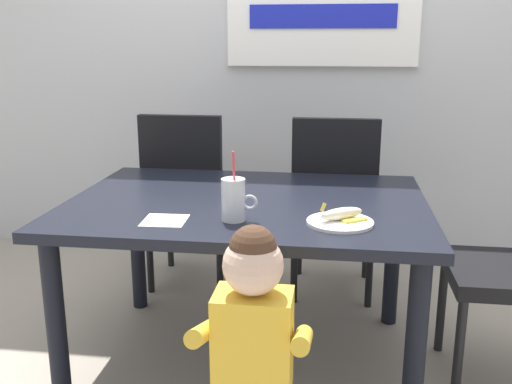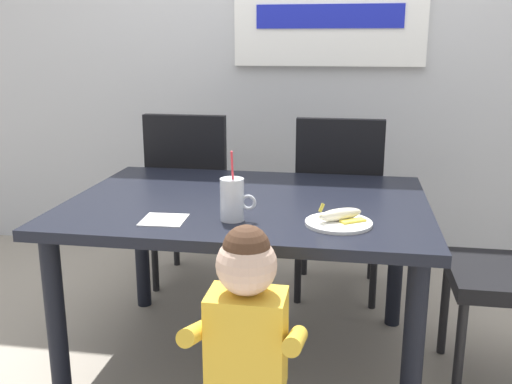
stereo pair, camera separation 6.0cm
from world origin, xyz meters
TOP-DOWN VIEW (x-y plane):
  - ground_plane at (0.00, 0.00)m, footprint 24.00×24.00m
  - back_wall at (0.00, 1.37)m, footprint 6.40×0.17m
  - dining_table at (0.00, 0.00)m, footprint 1.41×1.02m
  - dining_chair_left at (-0.43, 0.71)m, footprint 0.44×0.45m
  - dining_chair_right at (0.34, 0.69)m, footprint 0.44×0.45m
  - toddler_standing at (0.13, -0.73)m, footprint 0.33×0.24m
  - milk_cup at (-0.00, -0.27)m, footprint 0.13×0.08m
  - snack_plate at (0.37, -0.27)m, footprint 0.23×0.23m
  - peeled_banana at (0.37, -0.25)m, footprint 0.17×0.15m
  - paper_napkin at (-0.24, -0.32)m, footprint 0.16×0.16m

SIDE VIEW (x-z plane):
  - ground_plane at x=0.00m, z-range 0.00..0.00m
  - toddler_standing at x=0.13m, z-range 0.11..0.95m
  - dining_chair_left at x=-0.43m, z-range 0.06..1.02m
  - dining_chair_right at x=0.34m, z-range 0.06..1.02m
  - dining_table at x=0.00m, z-range 0.27..0.97m
  - paper_napkin at x=-0.24m, z-range 0.71..0.71m
  - snack_plate at x=0.37m, z-range 0.71..0.72m
  - peeled_banana at x=0.37m, z-range 0.70..0.77m
  - milk_cup at x=0.00m, z-range 0.65..0.90m
  - back_wall at x=0.00m, z-range 0.00..2.90m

